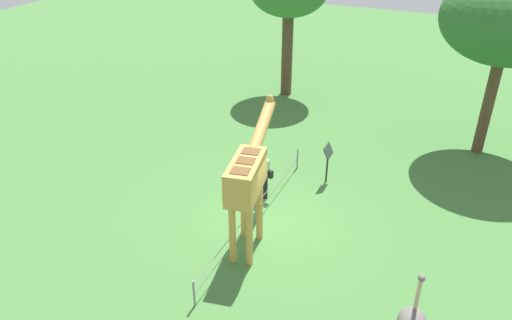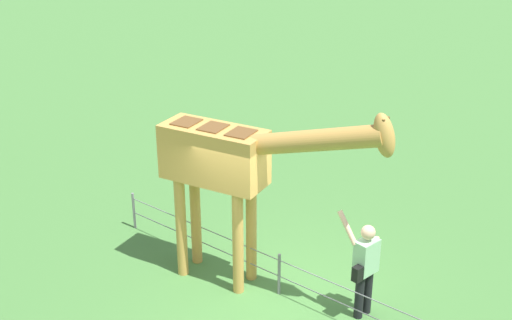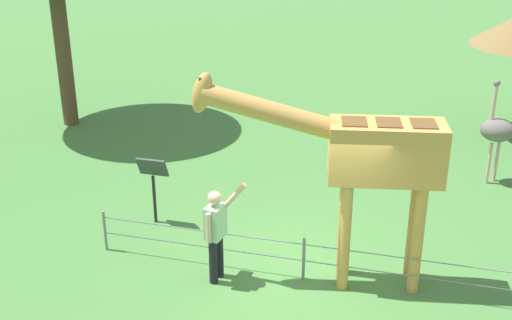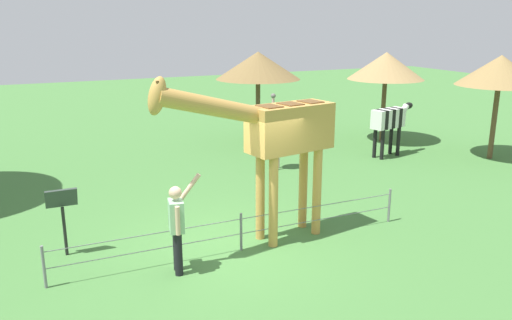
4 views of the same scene
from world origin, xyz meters
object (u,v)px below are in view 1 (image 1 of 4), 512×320
giraffe (249,174)px  tree_east (510,18)px  info_sign (328,156)px  visitor (263,172)px

giraffe → tree_east: (8.20, -5.45, 2.66)m
giraffe → tree_east: tree_east is taller
info_sign → visitor: bearing=138.4°
visitor → giraffe: bearing=-165.9°
visitor → tree_east: 9.37m
visitor → info_sign: visitor is taller
visitor → tree_east: tree_east is taller
visitor → tree_east: size_ratio=0.27×
visitor → info_sign: 2.31m
info_sign → tree_east: bearing=-46.1°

